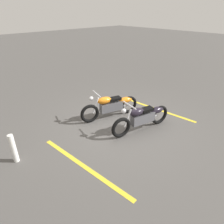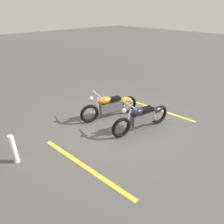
# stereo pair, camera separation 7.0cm
# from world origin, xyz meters

# --- Properties ---
(ground_plane) EXTENTS (60.00, 60.00, 0.00)m
(ground_plane) POSITION_xyz_m (0.00, 0.00, 0.00)
(ground_plane) COLOR #514F4C
(motorcycle_bright_foreground) EXTENTS (2.17, 0.81, 1.04)m
(motorcycle_bright_foreground) POSITION_xyz_m (-0.08, -0.64, 0.46)
(motorcycle_bright_foreground) COLOR black
(motorcycle_bright_foreground) RESTS_ON ground
(motorcycle_dark_foreground) EXTENTS (2.20, 0.71, 1.04)m
(motorcycle_dark_foreground) POSITION_xyz_m (-0.23, 0.66, 0.46)
(motorcycle_dark_foreground) COLOR black
(motorcycle_dark_foreground) RESTS_ON ground
(bollard_post) EXTENTS (0.14, 0.14, 0.81)m
(bollard_post) POSITION_xyz_m (3.36, -0.60, 0.40)
(bollard_post) COLOR white
(bollard_post) RESTS_ON ground
(parking_stripe_near) EXTENTS (0.43, 3.20, 0.01)m
(parking_stripe_near) POSITION_xyz_m (-1.80, 0.10, 0.00)
(parking_stripe_near) COLOR yellow
(parking_stripe_near) RESTS_ON ground
(parking_stripe_mid) EXTENTS (0.43, 3.20, 0.01)m
(parking_stripe_mid) POSITION_xyz_m (2.20, 0.75, 0.00)
(parking_stripe_mid) COLOR yellow
(parking_stripe_mid) RESTS_ON ground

